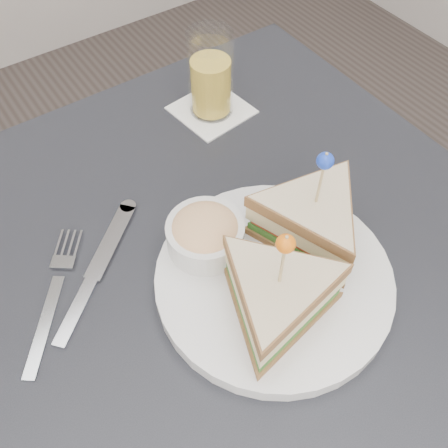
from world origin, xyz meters
TOP-DOWN VIEW (x-y plane):
  - ground_plane at (0.00, 0.00)m, footprint 3.50×3.50m
  - table at (0.00, 0.00)m, footprint 0.80×0.80m
  - plate_meal at (0.04, -0.07)m, footprint 0.38×0.38m
  - cutlery_fork at (-0.20, 0.07)m, footprint 0.14×0.18m
  - cutlery_knife at (-0.15, 0.07)m, footprint 0.19×0.16m
  - drink_set at (0.15, 0.25)m, footprint 0.13×0.13m

SIDE VIEW (x-z plane):
  - ground_plane at x=0.00m, z-range 0.00..0.00m
  - table at x=0.00m, z-range 0.30..1.05m
  - cutlery_fork at x=-0.20m, z-range 0.75..0.76m
  - cutlery_knife at x=-0.15m, z-range 0.75..0.76m
  - plate_meal at x=0.04m, z-range 0.71..0.88m
  - drink_set at x=0.15m, z-range 0.74..0.89m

